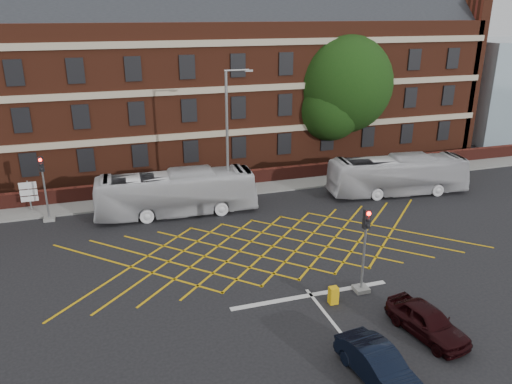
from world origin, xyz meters
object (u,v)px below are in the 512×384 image
object	(u,v)px
car_navy	(379,365)
traffic_light_far	(46,195)
bus_left	(176,193)
direction_signs	(29,193)
car_maroon	(427,321)
traffic_light_near	(364,258)
bus_right	(398,175)
street_lamp	(229,163)
utility_cabinet	(333,295)
deciduous_tree	(342,91)

from	to	relation	value
car_navy	traffic_light_far	size ratio (longest dim) A/B	0.92
bus_left	direction_signs	distance (m)	9.92
car_maroon	traffic_light_near	xyz separation A→B (m)	(-0.88, 3.93, 1.11)
car_navy	bus_left	bearing A→B (deg)	96.41
bus_right	direction_signs	size ratio (longest dim) A/B	4.68
street_lamp	utility_cabinet	distance (m)	13.29
car_maroon	bus_right	bearing A→B (deg)	51.36
traffic_light_far	car_navy	bearing A→B (deg)	-57.55
car_navy	traffic_light_near	bearing A→B (deg)	59.29
direction_signs	bus_right	bearing A→B (deg)	-9.77
bus_right	street_lamp	size ratio (longest dim) A/B	1.10
car_maroon	deciduous_tree	bearing A→B (deg)	61.43
car_navy	direction_signs	distance (m)	25.57
bus_left	traffic_light_far	distance (m)	8.24
car_maroon	utility_cabinet	bearing A→B (deg)	118.29
traffic_light_far	utility_cabinet	world-z (taller)	traffic_light_far
car_maroon	traffic_light_near	bearing A→B (deg)	92.57
traffic_light_far	bus_right	bearing A→B (deg)	-5.89
traffic_light_far	street_lamp	world-z (taller)	street_lamp
car_navy	direction_signs	world-z (taller)	direction_signs
bus_right	deciduous_tree	xyz separation A→B (m)	(-0.04, 9.48, 4.82)
direction_signs	bus_left	bearing A→B (deg)	-19.52
bus_right	car_maroon	xyz separation A→B (m)	(-8.39, -15.36, -0.78)
bus_right	car_navy	distance (m)	20.82
utility_cabinet	car_navy	bearing A→B (deg)	-97.96
bus_right	deciduous_tree	size ratio (longest dim) A/B	0.92
bus_right	traffic_light_far	world-z (taller)	traffic_light_far
utility_cabinet	traffic_light_near	bearing A→B (deg)	17.68
deciduous_tree	bus_left	bearing A→B (deg)	-152.47
direction_signs	car_navy	bearing A→B (deg)	-57.48
deciduous_tree	traffic_light_near	distance (m)	23.29
bus_left	utility_cabinet	distance (m)	14.08
car_navy	utility_cabinet	bearing A→B (deg)	74.90
bus_right	deciduous_tree	distance (m)	10.64
car_maroon	deciduous_tree	distance (m)	26.80
bus_right	utility_cabinet	world-z (taller)	bus_right
car_navy	utility_cabinet	world-z (taller)	car_navy
bus_left	deciduous_tree	xyz separation A→B (m)	(16.12, 8.40, 4.78)
bus_right	traffic_light_far	size ratio (longest dim) A/B	2.41
street_lamp	direction_signs	distance (m)	13.51
bus_left	direction_signs	size ratio (longest dim) A/B	4.82
bus_left	street_lamp	distance (m)	3.99
traffic_light_near	street_lamp	distance (m)	12.85
utility_cabinet	car_maroon	bearing A→B (deg)	-51.73
bus_left	street_lamp	world-z (taller)	street_lamp
street_lamp	utility_cabinet	bearing A→B (deg)	-83.14
street_lamp	utility_cabinet	xyz separation A→B (m)	(1.55, -12.89, -2.84)
traffic_light_far	direction_signs	size ratio (longest dim) A/B	1.94
deciduous_tree	direction_signs	size ratio (longest dim) A/B	5.07
car_navy	utility_cabinet	distance (m)	5.22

